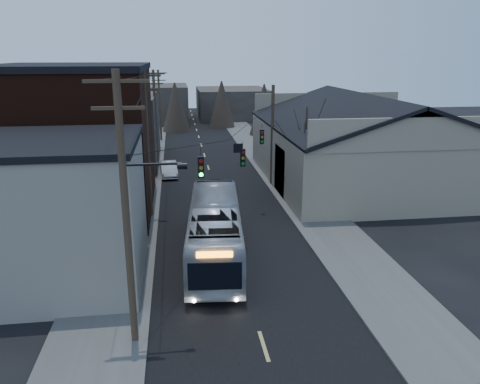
# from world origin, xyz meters

# --- Properties ---
(ground) EXTENTS (160.00, 160.00, 0.00)m
(ground) POSITION_xyz_m (0.00, 0.00, 0.00)
(ground) COLOR black
(ground) RESTS_ON ground
(road_surface) EXTENTS (9.00, 110.00, 0.02)m
(road_surface) POSITION_xyz_m (0.00, 30.00, 0.01)
(road_surface) COLOR black
(road_surface) RESTS_ON ground
(sidewalk_left) EXTENTS (4.00, 110.00, 0.12)m
(sidewalk_left) POSITION_xyz_m (-6.50, 30.00, 0.06)
(sidewalk_left) COLOR #474744
(sidewalk_left) RESTS_ON ground
(sidewalk_right) EXTENTS (4.00, 110.00, 0.12)m
(sidewalk_right) POSITION_xyz_m (6.50, 30.00, 0.06)
(sidewalk_right) COLOR #474744
(sidewalk_right) RESTS_ON ground
(building_clapboard) EXTENTS (8.00, 8.00, 7.00)m
(building_clapboard) POSITION_xyz_m (-9.00, 9.00, 3.50)
(building_clapboard) COLOR gray
(building_clapboard) RESTS_ON ground
(building_brick) EXTENTS (10.00, 12.00, 10.00)m
(building_brick) POSITION_xyz_m (-10.00, 20.00, 5.00)
(building_brick) COLOR black
(building_brick) RESTS_ON ground
(building_left_far) EXTENTS (9.00, 14.00, 7.00)m
(building_left_far) POSITION_xyz_m (-9.50, 36.00, 3.50)
(building_left_far) COLOR #312C27
(building_left_far) RESTS_ON ground
(warehouse) EXTENTS (16.16, 20.60, 7.73)m
(warehouse) POSITION_xyz_m (13.00, 25.00, 2.70)
(warehouse) COLOR gray
(warehouse) RESTS_ON ground
(building_far_left) EXTENTS (10.00, 12.00, 6.00)m
(building_far_left) POSITION_xyz_m (-6.00, 65.00, 3.00)
(building_far_left) COLOR #312C27
(building_far_left) RESTS_ON ground
(building_far_right) EXTENTS (12.00, 14.00, 5.00)m
(building_far_right) POSITION_xyz_m (7.00, 70.00, 2.50)
(building_far_right) COLOR #312C27
(building_far_right) RESTS_ON ground
(bare_tree) EXTENTS (0.40, 0.40, 7.20)m
(bare_tree) POSITION_xyz_m (6.50, 20.00, 3.60)
(bare_tree) COLOR black
(bare_tree) RESTS_ON ground
(utility_lines) EXTENTS (11.24, 45.28, 10.50)m
(utility_lines) POSITION_xyz_m (-3.11, 24.14, 4.95)
(utility_lines) COLOR #382B1E
(utility_lines) RESTS_ON ground
(bus) EXTENTS (3.71, 11.86, 3.25)m
(bus) POSITION_xyz_m (-1.15, 10.65, 1.63)
(bus) COLOR #A3A8AF
(bus) RESTS_ON ground
(parked_car) EXTENTS (1.74, 4.21, 1.35)m
(parked_car) POSITION_xyz_m (-3.87, 29.17, 0.68)
(parked_car) COLOR #B6B8BE
(parked_car) RESTS_ON ground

